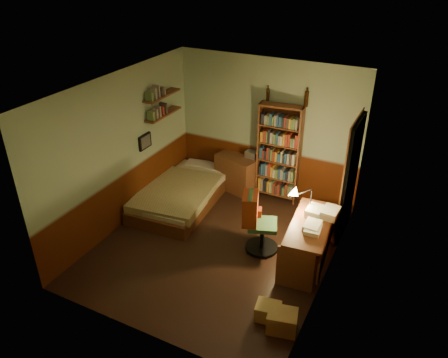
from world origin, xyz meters
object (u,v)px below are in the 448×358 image
at_px(cardboard_box_a, 282,321).
at_px(office_chair, 263,221).
at_px(cardboard_box_b, 268,311).
at_px(bookshelf, 278,153).
at_px(bed, 183,187).
at_px(mini_stereo, 252,154).
at_px(dresser, 236,173).
at_px(desk_lamp, 312,194).
at_px(desk, 309,243).

bearing_deg(cardboard_box_a, office_chair, 121.22).
bearing_deg(cardboard_box_b, bookshelf, 108.78).
xyz_separation_m(bed, cardboard_box_b, (2.49, -1.98, -0.21)).
height_order(bed, office_chair, office_chair).
height_order(cardboard_box_a, cardboard_box_b, cardboard_box_a).
bearing_deg(mini_stereo, bed, -128.48).
bearing_deg(bookshelf, dresser, -179.46).
bearing_deg(dresser, desk_lamp, -18.89).
relative_size(bed, desk_lamp, 3.58).
height_order(bookshelf, office_chair, bookshelf).
bearing_deg(cardboard_box_a, bed, 142.63).
xyz_separation_m(mini_stereo, cardboard_box_a, (1.76, -3.06, -0.63)).
relative_size(desk_lamp, cardboard_box_a, 1.64).
distance_m(bed, desk, 2.69).
bearing_deg(dresser, mini_stereo, 40.88).
height_order(dresser, bookshelf, bookshelf).
relative_size(dresser, office_chair, 0.75).
height_order(desk, office_chair, office_chair).
relative_size(dresser, mini_stereo, 3.52).
bearing_deg(bed, cardboard_box_b, -42.72).
xyz_separation_m(bookshelf, office_chair, (0.37, -1.62, -0.39)).
xyz_separation_m(dresser, office_chair, (1.17, -1.53, 0.17)).
distance_m(bed, dresser, 1.11).
bearing_deg(dresser, office_chair, -37.59).
distance_m(bookshelf, office_chair, 1.70).
distance_m(desk, cardboard_box_b, 1.36).
relative_size(office_chair, cardboard_box_a, 2.86).
relative_size(bed, mini_stereo, 9.56).
xyz_separation_m(desk, cardboard_box_a, (0.11, -1.43, -0.22)).
bearing_deg(desk, bed, 160.75).
distance_m(bed, cardboard_box_b, 3.19).
bearing_deg(desk, cardboard_box_a, -90.77).
distance_m(bookshelf, desk_lamp, 1.64).
bearing_deg(desk_lamp, cardboard_box_a, -97.78).
distance_m(bed, cardboard_box_a, 3.43).
distance_m(bed, office_chair, 2.00).
distance_m(mini_stereo, desk, 2.36).
height_order(desk, desk_lamp, desk_lamp).
relative_size(dresser, cardboard_box_b, 2.54).
height_order(bed, dresser, dresser).
bearing_deg(desk, cardboard_box_b, -100.20).
relative_size(bed, bookshelf, 1.18).
distance_m(mini_stereo, cardboard_box_b, 3.40).
height_order(desk_lamp, cardboard_box_b, desk_lamp).
bearing_deg(cardboard_box_a, dresser, 124.50).
distance_m(desk, office_chair, 0.76).
distance_m(desk, cardboard_box_a, 1.45).
bearing_deg(cardboard_box_b, dresser, 122.25).
distance_m(dresser, cardboard_box_b, 3.37).
height_order(bookshelf, desk_lamp, bookshelf).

